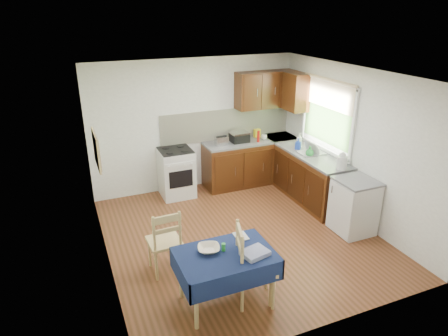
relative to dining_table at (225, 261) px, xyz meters
name	(u,v)px	position (x,y,z in m)	size (l,w,h in m)	color
floor	(241,235)	(0.80, 1.29, -0.58)	(4.20, 4.20, 0.00)	#552F16
ceiling	(243,75)	(0.80, 1.29, 1.92)	(4.00, 4.20, 0.02)	silver
wall_back	(195,125)	(0.80, 3.39, 0.67)	(4.00, 0.02, 2.50)	silver
wall_front	(330,231)	(0.80, -0.81, 0.67)	(4.00, 0.02, 2.50)	silver
wall_left	(100,183)	(-1.20, 1.29, 0.67)	(0.02, 4.20, 2.50)	white
wall_right	(353,145)	(2.80, 1.29, 0.67)	(0.02, 4.20, 2.50)	silver
base_cabinets	(277,170)	(2.16, 2.55, -0.15)	(1.90, 2.30, 0.86)	black
worktop_back	(251,141)	(1.85, 3.09, 0.30)	(1.90, 0.60, 0.04)	slate
worktop_right	(312,155)	(2.50, 1.94, 0.30)	(0.60, 1.70, 0.04)	slate
worktop_corner	(280,137)	(2.50, 3.09, 0.30)	(0.60, 0.60, 0.04)	slate
splashback	(227,124)	(1.45, 3.38, 0.62)	(2.70, 0.02, 0.60)	white
upper_cabinets	(275,90)	(2.33, 3.09, 1.27)	(1.20, 0.85, 0.70)	black
stove	(176,173)	(0.30, 3.09, -0.12)	(0.60, 0.61, 0.92)	silver
window	(328,111)	(2.78, 1.99, 1.07)	(0.04, 1.48, 1.26)	#325523
fridge	(354,206)	(2.50, 0.74, -0.14)	(0.58, 0.60, 0.89)	silver
corkboard	(97,150)	(-1.17, 1.59, 1.02)	(0.04, 0.62, 0.47)	tan
dining_table	(225,261)	(0.00, 0.00, 0.00)	(1.14, 0.77, 0.68)	#0E1938
chair_far	(165,240)	(-0.50, 0.85, -0.08)	(0.43, 0.43, 0.95)	tan
chair_near	(251,263)	(0.29, -0.10, -0.03)	(0.56, 0.56, 1.03)	tan
toaster	(221,141)	(1.20, 3.04, 0.41)	(0.24, 0.15, 0.19)	#B6B6BB
sandwich_press	(239,137)	(1.60, 3.11, 0.42)	(0.34, 0.29, 0.20)	black
sauce_bottle	(258,136)	(1.93, 2.94, 0.43)	(0.05, 0.05, 0.22)	red
yellow_packet	(257,133)	(2.05, 3.23, 0.40)	(0.12, 0.08, 0.16)	yellow
dish_rack	(312,152)	(2.52, 2.00, 0.34)	(0.44, 0.34, 0.21)	#96969B
kettle	(342,162)	(2.54, 1.19, 0.45)	(0.17, 0.17, 0.29)	silver
cup	(264,137)	(2.12, 3.05, 0.37)	(0.12, 0.12, 0.09)	silver
soap_bottle_a	(299,140)	(2.48, 2.36, 0.46)	(0.11, 0.11, 0.28)	silver
soap_bottle_b	(298,144)	(2.42, 2.29, 0.42)	(0.09, 0.09, 0.21)	blue
soap_bottle_c	(310,151)	(2.40, 1.89, 0.41)	(0.14, 0.14, 0.18)	#258A39
plate_bowl	(209,249)	(-0.16, 0.12, 0.14)	(0.26, 0.26, 0.06)	#F1E0C5
book	(235,237)	(0.24, 0.27, 0.11)	(0.15, 0.21, 0.02)	white
spice_jar	(223,247)	(0.00, 0.07, 0.15)	(0.05, 0.05, 0.10)	green
tea_towel	(255,253)	(0.31, -0.15, 0.13)	(0.30, 0.23, 0.05)	navy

